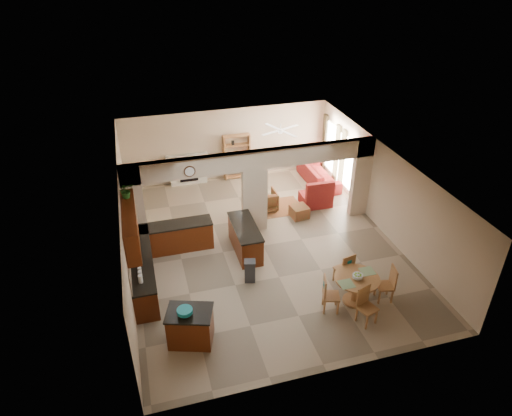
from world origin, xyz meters
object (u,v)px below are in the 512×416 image
object	(u,v)px
armchair	(265,200)
kitchen_island	(191,326)
dining_table	(356,286)
sofa	(319,174)

from	to	relation	value
armchair	kitchen_island	bearing A→B (deg)	56.19
dining_table	sofa	world-z (taller)	dining_table
kitchen_island	armchair	bearing A→B (deg)	75.44
dining_table	armchair	xyz separation A→B (m)	(-0.90, 5.20, -0.17)
kitchen_island	dining_table	distance (m)	4.36
kitchen_island	dining_table	xyz separation A→B (m)	(4.35, 0.20, 0.06)
sofa	armchair	bearing A→B (deg)	117.50
kitchen_island	sofa	xyz separation A→B (m)	(6.05, 6.78, -0.11)
kitchen_island	sofa	size ratio (longest dim) A/B	0.52
dining_table	armchair	size ratio (longest dim) A/B	1.49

